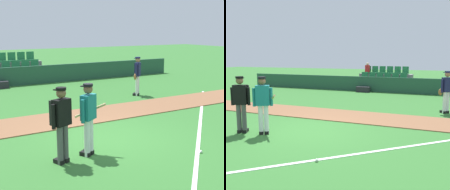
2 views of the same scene
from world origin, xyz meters
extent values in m
plane|color=#33702D|center=(0.00, 0.00, 0.00)|extent=(80.00, 80.00, 0.00)
cube|color=brown|center=(0.00, 2.40, 0.01)|extent=(28.00, 2.00, 0.03)
cube|color=white|center=(3.00, -0.50, 0.01)|extent=(8.80, 8.30, 0.01)
cube|color=#234C38|center=(0.00, 9.90, 0.50)|extent=(20.00, 0.16, 1.00)
cube|color=slate|center=(0.00, 11.35, 0.15)|extent=(3.90, 2.10, 0.30)
cube|color=slate|center=(0.00, 10.92, 0.50)|extent=(3.80, 0.85, 0.40)
cube|color=#237542|center=(-0.28, 10.82, 0.75)|extent=(0.44, 0.40, 0.08)
cube|color=#237542|center=(-0.28, 11.04, 1.00)|extent=(0.44, 0.08, 0.50)
cube|color=#237542|center=(0.28, 10.82, 0.75)|extent=(0.44, 0.40, 0.08)
cube|color=#237542|center=(0.28, 11.04, 1.00)|extent=(0.44, 0.08, 0.50)
cube|color=#237542|center=(0.82, 10.82, 0.75)|extent=(0.44, 0.40, 0.08)
cube|color=#237542|center=(0.82, 11.04, 1.00)|extent=(0.44, 0.08, 0.50)
cube|color=#237542|center=(1.38, 10.82, 0.75)|extent=(0.44, 0.40, 0.08)
cube|color=#237542|center=(1.38, 11.04, 1.00)|extent=(0.44, 0.08, 0.50)
cube|color=slate|center=(0.00, 11.77, 0.90)|extent=(3.80, 0.85, 0.40)
cube|color=#237542|center=(-0.28, 11.67, 1.15)|extent=(0.44, 0.40, 0.08)
cube|color=#237542|center=(-0.28, 11.89, 1.40)|extent=(0.44, 0.08, 0.50)
cube|color=#237542|center=(0.28, 11.67, 1.15)|extent=(0.44, 0.40, 0.08)
cube|color=#237542|center=(0.28, 11.89, 1.40)|extent=(0.44, 0.08, 0.50)
cube|color=#237542|center=(0.82, 11.67, 1.15)|extent=(0.44, 0.40, 0.08)
cube|color=#237542|center=(0.82, 11.89, 1.40)|extent=(0.44, 0.08, 0.50)
cube|color=#237542|center=(1.38, 11.67, 1.15)|extent=(0.44, 0.40, 0.08)
cube|color=#237542|center=(1.38, 11.89, 1.40)|extent=(0.44, 0.08, 0.50)
cylinder|color=white|center=(-1.13, -0.90, 0.45)|extent=(0.14, 0.14, 0.90)
cylinder|color=white|center=(-0.99, -0.81, 0.45)|extent=(0.14, 0.14, 0.90)
cube|color=black|center=(-1.16, -0.85, 0.05)|extent=(0.24, 0.28, 0.10)
cube|color=black|center=(-1.02, -0.76, 0.05)|extent=(0.24, 0.28, 0.10)
cube|color=#197075|center=(-1.06, -0.85, 1.20)|extent=(0.46, 0.40, 0.60)
cylinder|color=#197075|center=(-1.27, -0.99, 1.15)|extent=(0.09, 0.09, 0.55)
cylinder|color=#197075|center=(-0.85, -0.72, 1.15)|extent=(0.09, 0.09, 0.55)
sphere|color=brown|center=(-1.06, -0.85, 1.63)|extent=(0.22, 0.22, 0.22)
cylinder|color=black|center=(-1.06, -0.85, 1.73)|extent=(0.23, 0.23, 0.06)
cube|color=black|center=(-1.11, -0.77, 1.70)|extent=(0.22, 0.20, 0.02)
cylinder|color=tan|center=(-0.90, -0.63, 1.05)|extent=(0.65, 0.56, 0.41)
cylinder|color=#4C4C4C|center=(-1.86, -1.02, 0.45)|extent=(0.14, 0.14, 0.90)
cylinder|color=#4C4C4C|center=(-1.71, -0.96, 0.45)|extent=(0.14, 0.14, 0.90)
cube|color=black|center=(-1.88, -0.96, 0.05)|extent=(0.21, 0.29, 0.10)
cube|color=black|center=(-1.73, -0.90, 0.05)|extent=(0.21, 0.29, 0.10)
cube|color=black|center=(-1.78, -0.99, 1.20)|extent=(0.45, 0.35, 0.60)
cylinder|color=black|center=(-2.01, -1.08, 1.15)|extent=(0.09, 0.09, 0.55)
cylinder|color=black|center=(-1.55, -0.89, 1.15)|extent=(0.09, 0.09, 0.55)
sphere|color=brown|center=(-1.78, -0.99, 1.63)|extent=(0.22, 0.22, 0.22)
cylinder|color=black|center=(-1.78, -0.99, 1.73)|extent=(0.23, 0.23, 0.06)
cube|color=black|center=(-1.82, -0.89, 1.70)|extent=(0.21, 0.18, 0.02)
cube|color=black|center=(-1.83, -0.87, 1.20)|extent=(0.44, 0.24, 0.56)
cylinder|color=white|center=(4.01, 4.42, 0.45)|extent=(0.14, 0.14, 0.90)
cylinder|color=white|center=(4.13, 4.53, 0.45)|extent=(0.14, 0.14, 0.90)
cube|color=black|center=(3.97, 4.46, 0.05)|extent=(0.26, 0.27, 0.10)
cube|color=black|center=(4.09, 4.57, 0.05)|extent=(0.26, 0.27, 0.10)
cube|color=#191E47|center=(4.07, 4.47, 1.20)|extent=(0.44, 0.43, 0.60)
cylinder|color=#191E47|center=(3.88, 4.31, 1.15)|extent=(0.09, 0.09, 0.55)
cylinder|color=#191E47|center=(4.25, 4.64, 1.15)|extent=(0.09, 0.09, 0.55)
sphere|color=#9E7051|center=(4.07, 4.47, 1.63)|extent=(0.22, 0.22, 0.22)
cylinder|color=#191E4C|center=(4.07, 4.47, 1.73)|extent=(0.23, 0.23, 0.06)
cube|color=#191E4C|center=(4.00, 4.55, 1.70)|extent=(0.21, 0.21, 0.02)
ellipsoid|color=brown|center=(3.84, 4.33, 0.90)|extent=(0.23, 0.22, 0.28)
sphere|color=white|center=(1.38, -2.13, 0.04)|extent=(0.07, 0.07, 0.07)
camera|label=1|loc=(-4.38, -7.59, 3.03)|focal=52.49mm
camera|label=2|loc=(3.94, -7.15, 2.35)|focal=41.94mm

